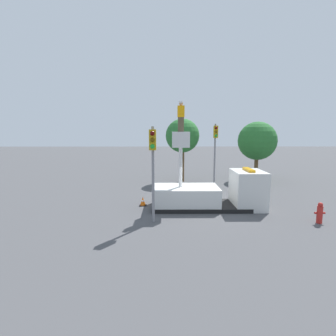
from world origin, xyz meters
name	(u,v)px	position (x,y,z in m)	size (l,w,h in m)	color
ground_plane	(200,208)	(0.00, 0.00, 0.00)	(120.00, 120.00, 0.00)	#4C4C4F
bucket_truck	(210,193)	(0.60, 0.00, 0.90)	(6.68, 2.40, 4.59)	black
worker	(181,117)	(-1.21, 0.00, 5.47)	(0.40, 0.26, 1.75)	brown
traffic_light_pole	(153,155)	(-2.73, -2.63, 3.46)	(0.34, 0.57, 4.87)	gray
traffic_light_across	(215,142)	(2.00, 6.23, 3.68)	(0.34, 0.57, 5.20)	gray
fire_hydrant	(320,213)	(5.71, -2.73, 0.53)	(0.52, 0.28, 1.08)	#B2231E
traffic_cone_rear	(143,201)	(-3.53, 0.48, 0.27)	(0.44, 0.44, 0.57)	black
tree_left_bg	(257,141)	(6.48, 9.09, 3.68)	(3.58, 3.58, 5.48)	brown
tree_right_bg	(183,136)	(-0.59, 8.27, 4.16)	(3.04, 3.04, 5.71)	brown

